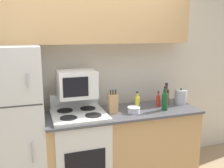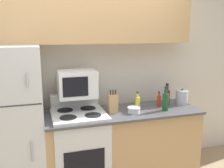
{
  "view_description": "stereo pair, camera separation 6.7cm",
  "coord_description": "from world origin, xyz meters",
  "px_view_note": "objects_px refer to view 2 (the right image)",
  "views": [
    {
      "loc": [
        -0.69,
        -2.42,
        1.85
      ],
      "look_at": [
        0.22,
        0.28,
        1.26
      ],
      "focal_mm": 40.0,
      "sensor_mm": 36.0,
      "label": 1
    },
    {
      "loc": [
        -0.63,
        -2.44,
        1.85
      ],
      "look_at": [
        0.22,
        0.28,
        1.26
      ],
      "focal_mm": 40.0,
      "sensor_mm": 36.0,
      "label": 2
    }
  ],
  "objects_px": {
    "bottle_cooking_spray": "(137,102)",
    "bottle_hot_sauce": "(159,101)",
    "kettle": "(182,97)",
    "bottle_wine_red": "(167,97)",
    "bottle_wine_green": "(165,101)",
    "refrigerator": "(9,125)",
    "knife_block": "(113,103)",
    "bowl": "(134,110)",
    "stove": "(80,149)",
    "microwave": "(77,84)"
  },
  "relations": [
    {
      "from": "refrigerator",
      "to": "bottle_hot_sauce",
      "type": "height_order",
      "value": "refrigerator"
    },
    {
      "from": "refrigerator",
      "to": "knife_block",
      "type": "height_order",
      "value": "refrigerator"
    },
    {
      "from": "bowl",
      "to": "stove",
      "type": "bearing_deg",
      "value": 172.03
    },
    {
      "from": "knife_block",
      "to": "microwave",
      "type": "bearing_deg",
      "value": 161.34
    },
    {
      "from": "microwave",
      "to": "bottle_wine_red",
      "type": "relative_size",
      "value": 1.46
    },
    {
      "from": "bottle_cooking_spray",
      "to": "bottle_hot_sauce",
      "type": "relative_size",
      "value": 1.1
    },
    {
      "from": "knife_block",
      "to": "bowl",
      "type": "bearing_deg",
      "value": -16.93
    },
    {
      "from": "bowl",
      "to": "kettle",
      "type": "distance_m",
      "value": 0.77
    },
    {
      "from": "bowl",
      "to": "bottle_cooking_spray",
      "type": "bearing_deg",
      "value": 51.07
    },
    {
      "from": "bottle_cooking_spray",
      "to": "bottle_hot_sauce",
      "type": "xyz_separation_m",
      "value": [
        0.3,
        0.01,
        -0.01
      ]
    },
    {
      "from": "microwave",
      "to": "bottle_wine_red",
      "type": "xyz_separation_m",
      "value": [
        1.16,
        -0.07,
        -0.23
      ]
    },
    {
      "from": "stove",
      "to": "bowl",
      "type": "height_order",
      "value": "stove"
    },
    {
      "from": "microwave",
      "to": "bottle_cooking_spray",
      "type": "height_order",
      "value": "microwave"
    },
    {
      "from": "stove",
      "to": "kettle",
      "type": "xyz_separation_m",
      "value": [
        1.4,
        0.06,
        0.52
      ]
    },
    {
      "from": "bottle_wine_red",
      "to": "bottle_cooking_spray",
      "type": "distance_m",
      "value": 0.42
    },
    {
      "from": "microwave",
      "to": "knife_block",
      "type": "bearing_deg",
      "value": -18.66
    },
    {
      "from": "refrigerator",
      "to": "knife_block",
      "type": "relative_size",
      "value": 6.08
    },
    {
      "from": "microwave",
      "to": "bottle_hot_sauce",
      "type": "bearing_deg",
      "value": -4.13
    },
    {
      "from": "knife_block",
      "to": "bottle_wine_green",
      "type": "distance_m",
      "value": 0.65
    },
    {
      "from": "refrigerator",
      "to": "knife_block",
      "type": "distance_m",
      "value": 1.18
    },
    {
      "from": "bottle_wine_red",
      "to": "kettle",
      "type": "bearing_deg",
      "value": 3.92
    },
    {
      "from": "stove",
      "to": "bottle_cooking_spray",
      "type": "xyz_separation_m",
      "value": [
        0.75,
        0.03,
        0.51
      ]
    },
    {
      "from": "microwave",
      "to": "knife_block",
      "type": "height_order",
      "value": "microwave"
    },
    {
      "from": "bowl",
      "to": "bottle_wine_red",
      "type": "distance_m",
      "value": 0.54
    },
    {
      "from": "bottle_wine_red",
      "to": "bottle_wine_green",
      "type": "xyz_separation_m",
      "value": [
        -0.11,
        -0.17,
        0.0
      ]
    },
    {
      "from": "refrigerator",
      "to": "knife_block",
      "type": "bearing_deg",
      "value": -3.84
    },
    {
      "from": "knife_block",
      "to": "bottle_wine_red",
      "type": "relative_size",
      "value": 0.94
    },
    {
      "from": "refrigerator",
      "to": "bottle_hot_sauce",
      "type": "relative_size",
      "value": 8.6
    },
    {
      "from": "refrigerator",
      "to": "bowl",
      "type": "height_order",
      "value": "refrigerator"
    },
    {
      "from": "bottle_wine_green",
      "to": "kettle",
      "type": "height_order",
      "value": "bottle_wine_green"
    },
    {
      "from": "refrigerator",
      "to": "bottle_wine_red",
      "type": "distance_m",
      "value": 1.93
    },
    {
      "from": "knife_block",
      "to": "bowl",
      "type": "height_order",
      "value": "knife_block"
    },
    {
      "from": "bottle_wine_red",
      "to": "bottle_cooking_spray",
      "type": "xyz_separation_m",
      "value": [
        -0.42,
        -0.02,
        -0.03
      ]
    },
    {
      "from": "microwave",
      "to": "bottle_wine_green",
      "type": "relative_size",
      "value": 1.46
    },
    {
      "from": "bowl",
      "to": "bottle_cooking_spray",
      "type": "xyz_separation_m",
      "value": [
        0.1,
        0.12,
        0.05
      ]
    },
    {
      "from": "bottle_wine_green",
      "to": "bottle_hot_sauce",
      "type": "relative_size",
      "value": 1.5
    },
    {
      "from": "knife_block",
      "to": "bottle_cooking_spray",
      "type": "xyz_separation_m",
      "value": [
        0.34,
        0.05,
        -0.03
      ]
    },
    {
      "from": "stove",
      "to": "bottle_wine_red",
      "type": "distance_m",
      "value": 1.29
    },
    {
      "from": "bowl",
      "to": "bottle_cooking_spray",
      "type": "height_order",
      "value": "bottle_cooking_spray"
    },
    {
      "from": "stove",
      "to": "knife_block",
      "type": "height_order",
      "value": "knife_block"
    },
    {
      "from": "kettle",
      "to": "bottle_hot_sauce",
      "type": "bearing_deg",
      "value": -176.71
    },
    {
      "from": "bottle_wine_green",
      "to": "bottle_hot_sauce",
      "type": "height_order",
      "value": "bottle_wine_green"
    },
    {
      "from": "bottle_wine_red",
      "to": "kettle",
      "type": "height_order",
      "value": "bottle_wine_red"
    },
    {
      "from": "microwave",
      "to": "bowl",
      "type": "relative_size",
      "value": 2.79
    },
    {
      "from": "refrigerator",
      "to": "stove",
      "type": "bearing_deg",
      "value": -4.59
    },
    {
      "from": "bottle_hot_sauce",
      "to": "kettle",
      "type": "xyz_separation_m",
      "value": [
        0.35,
        0.02,
        0.01
      ]
    },
    {
      "from": "knife_block",
      "to": "bottle_hot_sauce",
      "type": "distance_m",
      "value": 0.65
    },
    {
      "from": "bottle_cooking_spray",
      "to": "bottle_hot_sauce",
      "type": "bearing_deg",
      "value": 2.33
    },
    {
      "from": "knife_block",
      "to": "kettle",
      "type": "distance_m",
      "value": 0.99
    },
    {
      "from": "bottle_wine_green",
      "to": "bottle_hot_sauce",
      "type": "xyz_separation_m",
      "value": [
        -0.0,
        0.17,
        -0.04
      ]
    }
  ]
}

